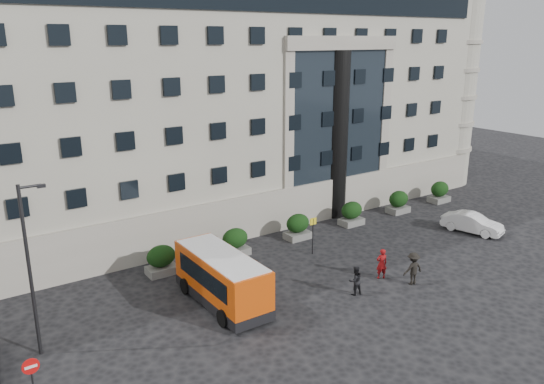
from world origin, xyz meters
The scene contains 18 objects.
ground centered at (0.00, 0.00, 0.00)m, with size 120.00×120.00×0.00m, color black.
civic_building centered at (6.00, 22.00, 9.00)m, with size 44.00×24.00×18.00m, color gray.
entrance_column centered at (12.00, 10.30, 6.50)m, with size 1.80×1.80×13.00m, color black.
hedge_a centered at (-4.00, 7.80, 0.93)m, with size 1.80×1.26×1.84m.
hedge_b centered at (1.20, 7.80, 0.93)m, with size 1.80×1.26×1.84m.
hedge_c centered at (6.40, 7.80, 0.93)m, with size 1.80×1.26×1.84m.
hedge_d centered at (11.60, 7.80, 0.93)m, with size 1.80×1.26×1.84m.
hedge_e centered at (16.80, 7.80, 0.93)m, with size 1.80×1.26×1.84m.
hedge_f centered at (22.00, 7.80, 0.93)m, with size 1.80×1.26×1.84m.
street_lamp centered at (-11.94, 3.00, 4.37)m, with size 1.16×0.18×8.00m.
bus_stop_sign centered at (5.50, 5.00, 1.73)m, with size 0.50×0.08×2.52m.
no_entry_sign centered at (-13.00, -1.04, 1.65)m, with size 0.64×0.16×2.32m.
minibus centered at (-2.81, 2.46, 1.56)m, with size 2.61×6.78×2.83m.
parked_car_d centered at (-11.50, 14.85, 0.70)m, with size 2.32×5.04×1.40m, color black.
white_taxi centered at (17.79, 1.49, 0.71)m, with size 1.51×4.33×1.43m, color silver.
pedestrian_a centered at (6.54, -0.24, 0.94)m, with size 0.68×0.45×1.88m, color maroon.
pedestrian_b centered at (3.81, -0.86, 0.84)m, with size 0.82×0.64×1.68m, color black.
pedestrian_c centered at (7.46, -1.82, 0.98)m, with size 1.27×0.73×1.96m, color black.
Camera 1 is at (-15.37, -20.39, 13.84)m, focal length 35.00 mm.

